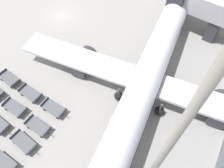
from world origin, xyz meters
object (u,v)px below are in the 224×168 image
object	(u,v)px
baggage_dolly_row_far_col_b	(31,94)
apron_light_mast	(192,110)
baggage_dolly_row_mid_b_col_b	(15,108)
baggage_dolly_row_far_col_c	(54,108)
baggage_dolly_row_near_col_c	(4,163)
baggage_dolly_row_mid_a_col_c	(24,142)
baggage_dolly_row_far_col_a	(10,79)
airplane	(149,73)
baggage_dolly_row_mid_b_col_c	(38,126)

from	to	relation	value
baggage_dolly_row_far_col_b	apron_light_mast	world-z (taller)	apron_light_mast
baggage_dolly_row_mid_b_col_b	baggage_dolly_row_far_col_c	distance (m)	4.84
baggage_dolly_row_near_col_c	baggage_dolly_row_mid_a_col_c	xyz separation A→B (m)	(0.23, 2.79, 0.00)
baggage_dolly_row_mid_a_col_c	baggage_dolly_row_far_col_a	xyz separation A→B (m)	(-7.94, 5.64, 0.00)
baggage_dolly_row_mid_a_col_c	apron_light_mast	xyz separation A→B (m)	(13.71, 3.67, 15.07)
baggage_dolly_row_mid_b_col_b	baggage_dolly_row_far_col_a	distance (m)	4.84
baggage_dolly_row_far_col_c	baggage_dolly_row_near_col_c	bearing A→B (deg)	-92.73
baggage_dolly_row_near_col_c	baggage_dolly_row_mid_a_col_c	size ratio (longest dim) A/B	0.99
baggage_dolly_row_mid_a_col_c	airplane	bearing A→B (deg)	59.26
airplane	baggage_dolly_row_mid_b_col_b	size ratio (longest dim) A/B	11.51
baggage_dolly_row_far_col_a	baggage_dolly_row_far_col_c	world-z (taller)	same
baggage_dolly_row_far_col_c	apron_light_mast	distance (m)	20.32
baggage_dolly_row_near_col_c	baggage_dolly_row_mid_a_col_c	distance (m)	2.80
baggage_dolly_row_mid_b_col_b	baggage_dolly_row_far_col_c	bearing A→B (deg)	29.53
airplane	baggage_dolly_row_mid_b_col_b	xyz separation A→B (m)	(-12.60, -11.61, -2.39)
apron_light_mast	baggage_dolly_row_near_col_c	bearing A→B (deg)	-155.14
baggage_dolly_row_far_col_a	baggage_dolly_row_far_col_b	world-z (taller)	same
baggage_dolly_row_mid_b_col_b	baggage_dolly_row_mid_b_col_c	world-z (taller)	same
baggage_dolly_row_mid_b_col_c	baggage_dolly_row_far_col_a	xyz separation A→B (m)	(-8.01, 3.34, 0.00)
baggage_dolly_row_mid_a_col_c	baggage_dolly_row_far_col_b	distance (m)	6.55
baggage_dolly_row_near_col_c	baggage_dolly_row_far_col_a	bearing A→B (deg)	132.45
baggage_dolly_row_mid_b_col_b	baggage_dolly_row_far_col_c	xyz separation A→B (m)	(4.21, 2.39, 0.00)
airplane	baggage_dolly_row_far_col_a	xyz separation A→B (m)	(-16.48, -8.71, -2.39)
baggage_dolly_row_far_col_a	airplane	bearing A→B (deg)	27.86
baggage_dolly_row_mid_b_col_b	baggage_dolly_row_far_col_b	size ratio (longest dim) A/B	0.99
apron_light_mast	baggage_dolly_row_mid_b_col_c	bearing A→B (deg)	-174.29
airplane	baggage_dolly_row_far_col_c	world-z (taller)	airplane
baggage_dolly_row_near_col_c	baggage_dolly_row_far_col_b	distance (m)	8.86
baggage_dolly_row_mid_a_col_c	baggage_dolly_row_far_col_b	bearing A→B (deg)	125.99
baggage_dolly_row_mid_b_col_c	baggage_dolly_row_far_col_c	world-z (taller)	same
baggage_dolly_row_mid_a_col_c	baggage_dolly_row_mid_b_col_c	distance (m)	2.31
airplane	apron_light_mast	size ratio (longest dim) A/B	1.56
baggage_dolly_row_far_col_a	baggage_dolly_row_far_col_b	size ratio (longest dim) A/B	1.01
baggage_dolly_row_mid_b_col_b	apron_light_mast	world-z (taller)	apron_light_mast
baggage_dolly_row_mid_b_col_c	baggage_dolly_row_far_col_c	bearing A→B (deg)	88.29
baggage_dolly_row_far_col_b	apron_light_mast	xyz separation A→B (m)	(17.55, -1.63, 15.07)
baggage_dolly_row_mid_b_col_b	apron_light_mast	xyz separation A→B (m)	(17.77, 0.93, 15.07)
baggage_dolly_row_far_col_a	apron_light_mast	size ratio (longest dim) A/B	0.14
baggage_dolly_row_far_col_b	baggage_dolly_row_far_col_c	distance (m)	4.00
airplane	baggage_dolly_row_far_col_a	size ratio (longest dim) A/B	11.34
baggage_dolly_row_near_col_c	apron_light_mast	distance (m)	21.52
baggage_dolly_row_near_col_c	apron_light_mast	size ratio (longest dim) A/B	0.14
baggage_dolly_row_far_col_a	baggage_dolly_row_far_col_b	distance (m)	4.11
baggage_dolly_row_mid_a_col_c	baggage_dolly_row_far_col_c	world-z (taller)	same
baggage_dolly_row_mid_a_col_c	baggage_dolly_row_mid_b_col_b	bearing A→B (deg)	146.01
airplane	baggage_dolly_row_mid_a_col_c	distance (m)	16.87
baggage_dolly_row_mid_b_col_b	baggage_dolly_row_far_col_c	size ratio (longest dim) A/B	1.00
baggage_dolly_row_near_col_c	baggage_dolly_row_mid_b_col_b	xyz separation A→B (m)	(-3.84, 5.53, 0.00)
airplane	baggage_dolly_row_far_col_b	xyz separation A→B (m)	(-12.39, -9.06, -2.39)
apron_light_mast	airplane	bearing A→B (deg)	115.81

